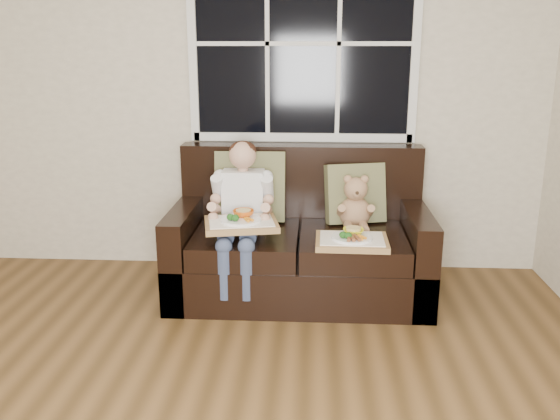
# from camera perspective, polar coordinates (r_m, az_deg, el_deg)

# --- Properties ---
(room_walls) EXTENTS (4.52, 5.02, 2.71)m
(room_walls) POSITION_cam_1_polar(r_m,az_deg,el_deg) (1.91, -14.83, 13.58)
(room_walls) COLOR beige
(room_walls) RESTS_ON ground
(window_back) EXTENTS (1.62, 0.04, 1.37)m
(window_back) POSITION_cam_1_polar(r_m,az_deg,el_deg) (4.30, 2.23, 15.71)
(window_back) COLOR black
(window_back) RESTS_ON room_walls
(loveseat) EXTENTS (1.70, 0.92, 0.96)m
(loveseat) POSITION_cam_1_polar(r_m,az_deg,el_deg) (4.06, 1.89, -3.57)
(loveseat) COLOR black
(loveseat) RESTS_ON ground
(pillow_left) EXTENTS (0.49, 0.23, 0.50)m
(pillow_left) POSITION_cam_1_polar(r_m,az_deg,el_deg) (4.12, -2.88, 2.27)
(pillow_left) COLOR olive
(pillow_left) RESTS_ON loveseat
(pillow_right) EXTENTS (0.44, 0.28, 0.42)m
(pillow_right) POSITION_cam_1_polar(r_m,az_deg,el_deg) (4.12, 7.25, 1.60)
(pillow_right) COLOR olive
(pillow_right) RESTS_ON loveseat
(child) EXTENTS (0.40, 0.60, 0.90)m
(child) POSITION_cam_1_polar(r_m,az_deg,el_deg) (3.87, -3.71, 0.76)
(child) COLOR white
(child) RESTS_ON loveseat
(teddy_bear) EXTENTS (0.22, 0.28, 0.37)m
(teddy_bear) POSITION_cam_1_polar(r_m,az_deg,el_deg) (4.01, 7.24, 0.40)
(teddy_bear) COLOR tan
(teddy_bear) RESTS_ON loveseat
(tray_left) EXTENTS (0.51, 0.42, 0.10)m
(tray_left) POSITION_cam_1_polar(r_m,az_deg,el_deg) (3.70, -3.75, -1.18)
(tray_left) COLOR #A67C4B
(tray_left) RESTS_ON child
(tray_right) EXTENTS (0.45, 0.35, 0.10)m
(tray_right) POSITION_cam_1_polar(r_m,az_deg,el_deg) (3.69, 6.93, -2.87)
(tray_right) COLOR #A67C4B
(tray_right) RESTS_ON loveseat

